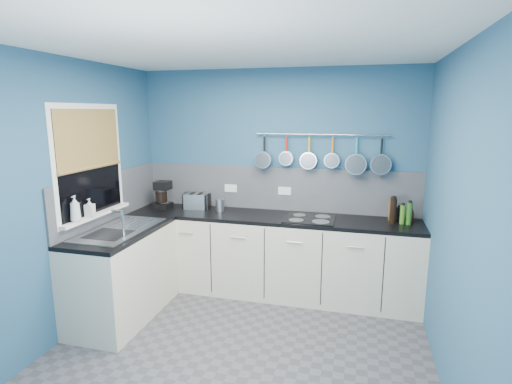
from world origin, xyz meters
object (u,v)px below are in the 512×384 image
at_px(paper_towel, 163,197).
at_px(toaster, 197,201).
at_px(soap_bottle_a, 75,209).
at_px(soap_bottle_b, 90,207).
at_px(canister, 220,205).
at_px(coffee_maker, 162,195).
at_px(hob, 310,219).

relative_size(paper_towel, toaster, 0.95).
relative_size(soap_bottle_a, paper_towel, 0.90).
bearing_deg(soap_bottle_a, soap_bottle_b, 90.00).
bearing_deg(soap_bottle_a, canister, 54.02).
bearing_deg(soap_bottle_a, toaster, 64.94).
relative_size(soap_bottle_b, coffee_maker, 0.54).
relative_size(soap_bottle_b, hob, 0.33).
relative_size(soap_bottle_a, soap_bottle_b, 1.39).
distance_m(soap_bottle_a, paper_towel, 1.29).
distance_m(toaster, canister, 0.31).
bearing_deg(canister, paper_towel, 179.78).
xyz_separation_m(paper_towel, hob, (1.77, -0.10, -0.13)).
bearing_deg(toaster, canister, -19.23).
distance_m(paper_towel, canister, 0.72).
height_order(coffee_maker, hob, coffee_maker).
bearing_deg(hob, paper_towel, 176.73).
bearing_deg(soap_bottle_b, soap_bottle_a, -90.00).
bearing_deg(soap_bottle_b, toaster, 61.15).
height_order(soap_bottle_b, coffee_maker, soap_bottle_b).
xyz_separation_m(soap_bottle_b, paper_towel, (0.20, 1.07, -0.10)).
relative_size(canister, hob, 0.27).
distance_m(paper_towel, coffee_maker, 0.04).
bearing_deg(coffee_maker, toaster, 11.80).
height_order(coffee_maker, canister, coffee_maker).
height_order(soap_bottle_b, canister, soap_bottle_b).
bearing_deg(soap_bottle_a, paper_towel, 81.11).
height_order(coffee_maker, toaster, coffee_maker).
height_order(soap_bottle_a, soap_bottle_b, soap_bottle_a).
distance_m(coffee_maker, hob, 1.77).
relative_size(paper_towel, coffee_maker, 0.83).
bearing_deg(paper_towel, soap_bottle_a, -98.89).
xyz_separation_m(soap_bottle_a, canister, (0.92, 1.26, -0.20)).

